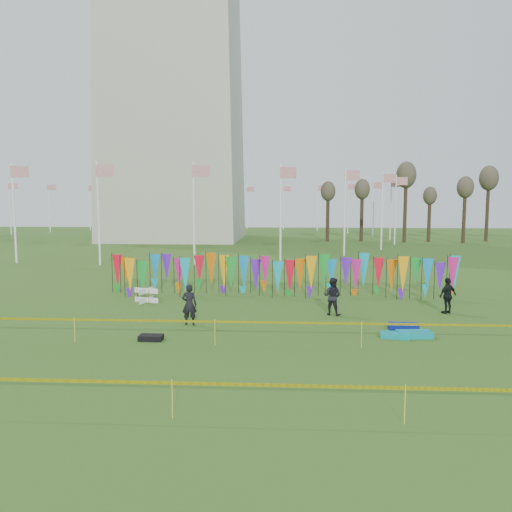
# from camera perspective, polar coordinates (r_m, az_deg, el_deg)

# --- Properties ---
(ground) EXTENTS (160.00, 160.00, 0.00)m
(ground) POSITION_cam_1_polar(r_m,az_deg,el_deg) (18.41, 1.98, -9.16)
(ground) COLOR #325818
(ground) RESTS_ON ground
(flagpole_ring) EXTENTS (57.40, 56.16, 8.00)m
(flagpole_ring) POSITION_cam_1_polar(r_m,az_deg,el_deg) (67.32, -9.00, 5.32)
(flagpole_ring) COLOR white
(flagpole_ring) RESTS_ON ground
(banner_row) EXTENTS (18.64, 0.64, 2.07)m
(banner_row) POSITION_cam_1_polar(r_m,az_deg,el_deg) (25.96, 3.05, -1.98)
(banner_row) COLOR black
(banner_row) RESTS_ON ground
(caution_tape_near) EXTENTS (26.00, 0.02, 0.90)m
(caution_tape_near) POSITION_cam_1_polar(r_m,az_deg,el_deg) (17.01, 1.13, -7.72)
(caution_tape_near) COLOR #FAE305
(caution_tape_near) RESTS_ON ground
(caution_tape_far) EXTENTS (26.00, 0.02, 0.90)m
(caution_tape_far) POSITION_cam_1_polar(r_m,az_deg,el_deg) (11.45, -0.07, -14.70)
(caution_tape_far) COLOR #FAE305
(caution_tape_far) RESTS_ON ground
(box_kite) EXTENTS (0.66, 0.66, 0.73)m
(box_kite) POSITION_cam_1_polar(r_m,az_deg,el_deg) (24.89, -12.43, -4.40)
(box_kite) COLOR #B4280D
(box_kite) RESTS_ON ground
(person_left) EXTENTS (0.60, 0.44, 1.65)m
(person_left) POSITION_cam_1_polar(r_m,az_deg,el_deg) (20.05, -7.63, -5.52)
(person_left) COLOR black
(person_left) RESTS_ON ground
(person_mid) EXTENTS (0.92, 0.76, 1.63)m
(person_mid) POSITION_cam_1_polar(r_m,az_deg,el_deg) (21.88, 8.72, -4.58)
(person_mid) COLOR black
(person_mid) RESTS_ON ground
(person_right) EXTENTS (1.07, 0.92, 1.59)m
(person_right) POSITION_cam_1_polar(r_m,az_deg,el_deg) (23.45, 21.07, -4.25)
(person_right) COLOR black
(person_right) RESTS_ON ground
(kite_bag_turquoise) EXTENTS (1.08, 0.67, 0.20)m
(kite_bag_turquoise) POSITION_cam_1_polar(r_m,az_deg,el_deg) (18.83, 15.58, -8.72)
(kite_bag_turquoise) COLOR #0B9AAA
(kite_bag_turquoise) RESTS_ON ground
(kite_bag_blue) EXTENTS (1.15, 0.67, 0.23)m
(kite_bag_blue) POSITION_cam_1_polar(r_m,az_deg,el_deg) (20.12, 16.49, -7.75)
(kite_bag_blue) COLOR #091895
(kite_bag_blue) RESTS_ON ground
(kite_bag_black) EXTENTS (0.83, 0.49, 0.19)m
(kite_bag_black) POSITION_cam_1_polar(r_m,az_deg,el_deg) (18.25, -11.92, -9.11)
(kite_bag_black) COLOR black
(kite_bag_black) RESTS_ON ground
(kite_bag_teal) EXTENTS (1.28, 0.72, 0.23)m
(kite_bag_teal) POSITION_cam_1_polar(r_m,az_deg,el_deg) (19.10, 17.65, -8.52)
(kite_bag_teal) COLOR #0B9AA5
(kite_bag_teal) RESTS_ON ground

